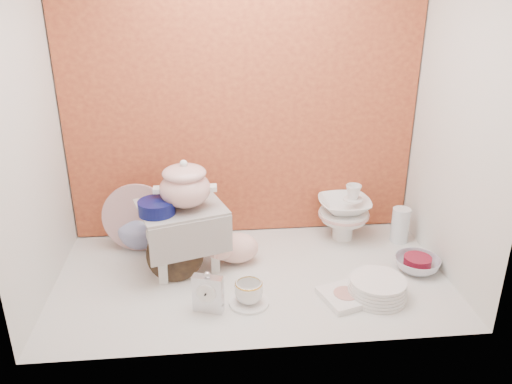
# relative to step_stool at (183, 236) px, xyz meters

# --- Properties ---
(ground) EXTENTS (1.80, 1.80, 0.00)m
(ground) POSITION_rel_step_stool_xyz_m (0.32, -0.13, -0.16)
(ground) COLOR silver
(ground) RESTS_ON ground
(niche_shell) EXTENTS (1.86, 1.03, 1.53)m
(niche_shell) POSITION_rel_step_stool_xyz_m (0.32, 0.05, 0.77)
(niche_shell) COLOR #C25D30
(niche_shell) RESTS_ON ground
(step_stool) EXTENTS (0.46, 0.42, 0.32)m
(step_stool) POSITION_rel_step_stool_xyz_m (0.00, 0.00, 0.00)
(step_stool) COLOR silver
(step_stool) RESTS_ON ground
(soup_tureen) EXTENTS (0.35, 0.35, 0.23)m
(soup_tureen) POSITION_rel_step_stool_xyz_m (0.03, -0.02, 0.27)
(soup_tureen) COLOR white
(soup_tureen) RESTS_ON step_stool
(cobalt_bowl) EXTENTS (0.19, 0.19, 0.06)m
(cobalt_bowl) POSITION_rel_step_stool_xyz_m (-0.10, -0.07, 0.19)
(cobalt_bowl) COLOR #090E48
(cobalt_bowl) RESTS_ON step_stool
(floral_platter) EXTENTS (0.36, 0.07, 0.35)m
(floral_platter) POSITION_rel_step_stool_xyz_m (-0.23, 0.19, 0.02)
(floral_platter) COLOR silver
(floral_platter) RESTS_ON ground
(blue_white_vase) EXTENTS (0.30, 0.30, 0.24)m
(blue_white_vase) POSITION_rel_step_stool_xyz_m (-0.23, 0.24, -0.04)
(blue_white_vase) COLOR silver
(blue_white_vase) RESTS_ON ground
(lacquer_tray) EXTENTS (0.27, 0.11, 0.26)m
(lacquer_tray) POSITION_rel_step_stool_xyz_m (-0.03, -0.11, -0.03)
(lacquer_tray) COLOR black
(lacquer_tray) RESTS_ON ground
(mantel_clock) EXTENTS (0.13, 0.08, 0.18)m
(mantel_clock) POSITION_rel_step_stool_xyz_m (0.11, -0.37, -0.07)
(mantel_clock) COLOR silver
(mantel_clock) RESTS_ON ground
(plush_pig) EXTENTS (0.32, 0.27, 0.16)m
(plush_pig) POSITION_rel_step_stool_xyz_m (0.25, 0.01, -0.08)
(plush_pig) COLOR beige
(plush_pig) RESTS_ON ground
(teacup_saucer) EXTENTS (0.17, 0.17, 0.01)m
(teacup_saucer) POSITION_rel_step_stool_xyz_m (0.28, -0.34, -0.15)
(teacup_saucer) COLOR white
(teacup_saucer) RESTS_ON ground
(gold_rim_teacup) EXTENTS (0.14, 0.14, 0.10)m
(gold_rim_teacup) POSITION_rel_step_stool_xyz_m (0.28, -0.34, -0.10)
(gold_rim_teacup) COLOR white
(gold_rim_teacup) RESTS_ON teacup_saucer
(lattice_dish) EXTENTS (0.25, 0.25, 0.03)m
(lattice_dish) POSITION_rel_step_stool_xyz_m (0.71, -0.35, -0.15)
(lattice_dish) COLOR white
(lattice_dish) RESTS_ON ground
(dinner_plate_stack) EXTENTS (0.27, 0.27, 0.09)m
(dinner_plate_stack) POSITION_rel_step_stool_xyz_m (0.84, -0.35, -0.11)
(dinner_plate_stack) COLOR white
(dinner_plate_stack) RESTS_ON ground
(crystal_bowl) EXTENTS (0.22, 0.22, 0.07)m
(crystal_bowl) POSITION_rel_step_stool_xyz_m (1.10, -0.15, -0.13)
(crystal_bowl) COLOR silver
(crystal_bowl) RESTS_ON ground
(clear_glass_vase) EXTENTS (0.11, 0.11, 0.19)m
(clear_glass_vase) POSITION_rel_step_stool_xyz_m (1.12, 0.15, -0.07)
(clear_glass_vase) COLOR silver
(clear_glass_vase) RESTS_ON ground
(porcelain_tower) EXTENTS (0.29, 0.29, 0.31)m
(porcelain_tower) POSITION_rel_step_stool_xyz_m (0.83, 0.21, -0.01)
(porcelain_tower) COLOR white
(porcelain_tower) RESTS_ON ground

